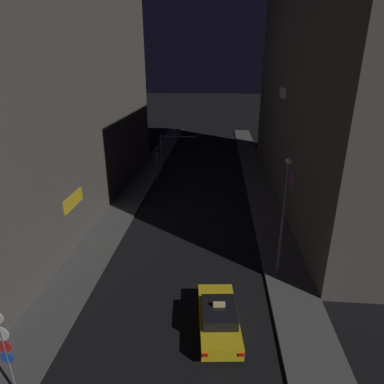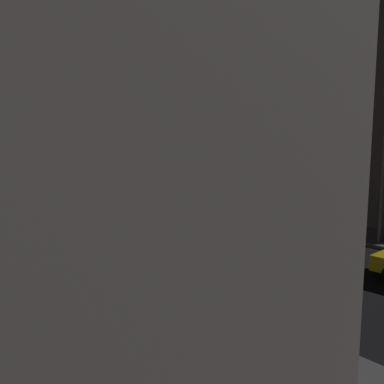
# 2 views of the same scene
# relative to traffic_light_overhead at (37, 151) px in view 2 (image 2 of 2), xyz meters

# --- Properties ---
(sidewalk_left) EXTENTS (2.74, 63.85, 0.15)m
(sidewalk_left) POSITION_rel_traffic_light_overhead_xyz_m (-3.51, -4.93, -3.28)
(sidewalk_left) COLOR #4C4C4C
(sidewalk_left) RESTS_ON ground_plane
(sidewalk_right) EXTENTS (2.74, 63.85, 0.15)m
(sidewalk_right) POSITION_rel_traffic_light_overhead_xyz_m (9.12, -4.93, -3.28)
(sidewalk_right) COLOR #4C4C4C
(sidewalk_right) RESTS_ON ground_plane
(building_facade_right) EXTENTS (7.36, 33.55, 20.72)m
(building_facade_right) POSITION_rel_traffic_light_overhead_xyz_m (14.12, -5.24, 7.01)
(building_facade_right) COLOR #514C47
(building_facade_right) RESTS_ON ground_plane
(traffic_light_overhead) EXTENTS (4.58, 0.41, 4.52)m
(traffic_light_overhead) POSITION_rel_traffic_light_overhead_xyz_m (0.00, 0.00, 0.00)
(traffic_light_overhead) COLOR slate
(traffic_light_overhead) RESTS_ON ground_plane
(traffic_light_left_kerb) EXTENTS (0.80, 0.41, 3.67)m
(traffic_light_left_kerb) POSITION_rel_traffic_light_overhead_xyz_m (-1.89, -3.02, -0.72)
(traffic_light_left_kerb) COLOR slate
(traffic_light_left_kerb) RESTS_ON ground_plane
(street_lamp_near_block) EXTENTS (0.38, 0.38, 7.21)m
(street_lamp_near_block) POSITION_rel_traffic_light_overhead_xyz_m (8.50, -19.77, 1.08)
(street_lamp_near_block) COLOR slate
(street_lamp_near_block) RESTS_ON sidewalk_right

